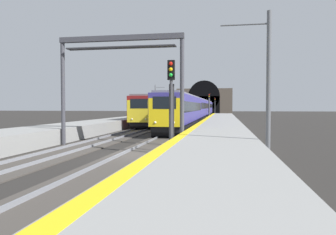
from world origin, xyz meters
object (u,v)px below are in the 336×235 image
object	(u,v)px
railway_signal_near	(171,98)
overhead_signal_gantry	(120,63)
railway_signal_far	(215,105)
train_main_approaching	(198,108)
catenary_mast_near	(155,101)
catenary_mast_far	(268,85)
train_adjacent_platform	(169,108)
railway_signal_mid	(209,105)

from	to	relation	value
railway_signal_near	overhead_signal_gantry	bearing A→B (deg)	-132.44
railway_signal_far	overhead_signal_gantry	world-z (taller)	overhead_signal_gantry
train_main_approaching	catenary_mast_near	world-z (taller)	catenary_mast_near
railway_signal_near	overhead_signal_gantry	xyz separation A→B (m)	(3.74, 4.09, 2.46)
railway_signal_far	overhead_signal_gantry	xyz separation A→B (m)	(-75.61, 4.09, 2.52)
train_main_approaching	catenary_mast_far	bearing A→B (deg)	9.37
railway_signal_far	overhead_signal_gantry	size ratio (longest dim) A/B	0.60
train_adjacent_platform	railway_signal_near	size ratio (longest dim) A/B	7.24
train_adjacent_platform	railway_signal_far	world-z (taller)	railway_signal_far
railway_signal_mid	catenary_mast_far	size ratio (longest dim) A/B	0.70
railway_signal_near	railway_signal_mid	bearing A→B (deg)	-180.00
train_main_approaching	train_adjacent_platform	bearing A→B (deg)	-45.16
railway_signal_near	train_main_approaching	bearing A→B (deg)	-177.32
train_adjacent_platform	railway_signal_far	size ratio (longest dim) A/B	7.14
railway_signal_mid	overhead_signal_gantry	xyz separation A→B (m)	(-39.16, 4.09, 2.62)
train_main_approaching	railway_signal_mid	distance (m)	3.71
train_adjacent_platform	catenary_mast_near	bearing A→B (deg)	-161.35
railway_signal_mid	catenary_mast_near	size ratio (longest dim) A/B	0.66
railway_signal_near	catenary_mast_far	distance (m)	5.00
overhead_signal_gantry	catenary_mast_far	distance (m)	10.36
railway_signal_near	catenary_mast_near	distance (m)	57.07
railway_signal_near	catenary_mast_near	xyz separation A→B (m)	(55.56, 12.99, 0.83)
railway_signal_far	catenary_mast_near	bearing A→B (deg)	-28.64
train_adjacent_platform	railway_signal_far	distance (m)	44.45
train_main_approaching	railway_signal_near	distance (m)	39.81
train_adjacent_platform	railway_signal_mid	bearing A→B (deg)	140.45
railway_signal_near	catenary_mast_near	size ratio (longest dim) A/B	0.67
train_main_approaching	overhead_signal_gantry	world-z (taller)	overhead_signal_gantry
railway_signal_far	catenary_mast_near	distance (m)	27.11
train_main_approaching	railway_signal_mid	size ratio (longest dim) A/B	12.73
railway_signal_mid	railway_signal_far	size ratio (longest dim) A/B	0.97
train_adjacent_platform	overhead_signal_gantry	xyz separation A→B (m)	(-31.62, -2.22, 3.26)
railway_signal_mid	catenary_mast_far	distance (m)	44.39
railway_signal_mid	train_main_approaching	bearing A→B (deg)	-30.69
railway_signal_mid	catenary_mast_near	xyz separation A→B (m)	(12.67, 12.99, 0.99)
overhead_signal_gantry	railway_signal_mid	bearing A→B (deg)	-5.96
railway_signal_far	overhead_signal_gantry	distance (m)	75.76
train_adjacent_platform	catenary_mast_near	distance (m)	21.35
overhead_signal_gantry	train_adjacent_platform	bearing A→B (deg)	4.02
train_adjacent_platform	catenary_mast_near	xyz separation A→B (m)	(20.21, 6.68, 1.63)
train_adjacent_platform	railway_signal_near	world-z (taller)	railway_signal_near
train_main_approaching	catenary_mast_near	bearing A→B (deg)	-144.75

